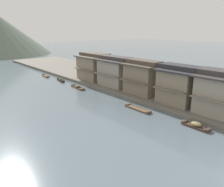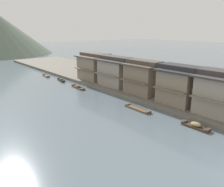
{
  "view_description": "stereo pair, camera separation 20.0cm",
  "coord_description": "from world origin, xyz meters",
  "views": [
    {
      "loc": [
        -19.45,
        -4.8,
        12.07
      ],
      "look_at": [
        3.27,
        21.8,
        1.92
      ],
      "focal_mm": 35.65,
      "sensor_mm": 36.0,
      "label": 1
    },
    {
      "loc": [
        -19.3,
        -4.92,
        12.07
      ],
      "look_at": [
        3.27,
        21.8,
        1.92
      ],
      "focal_mm": 35.65,
      "sensor_mm": 36.0,
      "label": 2
    }
  ],
  "objects": [
    {
      "name": "house_waterfront_far",
      "position": [
        11.36,
        37.53,
        3.62
      ],
      "size": [
        7.01,
        7.84,
        6.14
      ],
      "color": "gray",
      "rests_on": "riverbank_right"
    },
    {
      "name": "house_waterfront_second",
      "position": [
        10.72,
        14.27,
        3.63
      ],
      "size": [
        5.75,
        6.51,
        6.14
      ],
      "color": "gray",
      "rests_on": "riverbank_right"
    },
    {
      "name": "house_waterfront_narrow",
      "position": [
        10.61,
        29.37,
        3.62
      ],
      "size": [
        5.52,
        7.79,
        6.14
      ],
      "color": "gray",
      "rests_on": "riverbank_right"
    },
    {
      "name": "boat_midriver_drifting",
      "position": [
        4.68,
        34.6,
        0.23
      ],
      "size": [
        1.35,
        4.75,
        0.69
      ],
      "color": "brown",
      "rests_on": "ground"
    },
    {
      "name": "house_waterfront_tall",
      "position": [
        10.61,
        21.71,
        3.63
      ],
      "size": [
        5.53,
        7.03,
        6.14
      ],
      "color": "#7F705B",
      "rests_on": "riverbank_right"
    },
    {
      "name": "boat_moored_far",
      "position": [
        4.73,
        17.37,
        0.13
      ],
      "size": [
        1.13,
        4.83,
        0.41
      ],
      "color": "brown",
      "rests_on": "ground"
    },
    {
      "name": "boat_moored_third",
      "position": [
        5.21,
        43.14,
        0.24
      ],
      "size": [
        1.49,
        3.76,
        0.67
      ],
      "color": "#33281E",
      "rests_on": "ground"
    },
    {
      "name": "boat_moored_nearest",
      "position": [
        4.72,
        50.61,
        0.14
      ],
      "size": [
        1.36,
        3.88,
        0.41
      ],
      "color": "brown",
      "rests_on": "ground"
    },
    {
      "name": "boat_moored_second",
      "position": [
        5.54,
        8.01,
        0.29
      ],
      "size": [
        1.11,
        3.65,
        0.77
      ],
      "color": "#423328",
      "rests_on": "ground"
    },
    {
      "name": "riverbank_right",
      "position": [
        15.94,
        30.0,
        0.31
      ],
      "size": [
        18.0,
        110.0,
        0.63
      ],
      "primitive_type": "cube",
      "color": "#6B665B",
      "rests_on": "ground"
    }
  ]
}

